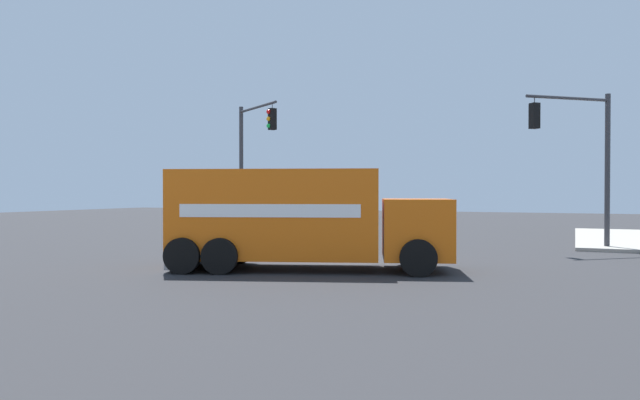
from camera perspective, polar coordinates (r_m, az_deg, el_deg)
name	(u,v)px	position (r m, az deg, el deg)	size (l,w,h in m)	color
ground_plane	(332,263)	(18.69, 1.17, -6.13)	(100.00, 100.00, 0.00)	#2B2B2D
delivery_truck	(300,218)	(17.08, -1.96, -1.73)	(8.31, 5.00, 2.88)	orange
traffic_light_primary	(251,151)	(28.42, -6.74, 4.73)	(3.24, 2.37, 6.46)	#38383D
traffic_light_secondary	(583,146)	(24.73, 24.09, 4.78)	(2.96, 2.52, 5.92)	#38383D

